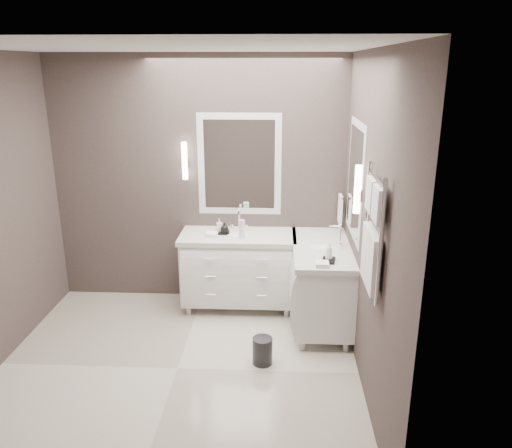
{
  "coord_description": "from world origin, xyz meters",
  "views": [
    {
      "loc": [
        0.88,
        -3.79,
        2.57
      ],
      "look_at": [
        0.67,
        0.7,
        1.14
      ],
      "focal_mm": 35.0,
      "sensor_mm": 36.0,
      "label": 1
    }
  ],
  "objects_px": {
    "towel_ladder": "(372,238)",
    "waste_bin": "(262,351)",
    "vanity_back": "(238,266)",
    "vanity_right": "(321,280)"
  },
  "relations": [
    {
      "from": "vanity_right",
      "to": "waste_bin",
      "type": "height_order",
      "value": "vanity_right"
    },
    {
      "from": "vanity_right",
      "to": "waste_bin",
      "type": "relative_size",
      "value": 4.93
    },
    {
      "from": "vanity_right",
      "to": "waste_bin",
      "type": "xyz_separation_m",
      "value": [
        -0.57,
        -0.78,
        -0.36
      ]
    },
    {
      "from": "vanity_back",
      "to": "vanity_right",
      "type": "relative_size",
      "value": 1.0
    },
    {
      "from": "vanity_back",
      "to": "towel_ladder",
      "type": "distance_m",
      "value": 2.16
    },
    {
      "from": "towel_ladder",
      "to": "waste_bin",
      "type": "bearing_deg",
      "value": 146.86
    },
    {
      "from": "towel_ladder",
      "to": "vanity_back",
      "type": "bearing_deg",
      "value": 124.1
    },
    {
      "from": "vanity_back",
      "to": "towel_ladder",
      "type": "bearing_deg",
      "value": -55.9
    },
    {
      "from": "vanity_back",
      "to": "waste_bin",
      "type": "distance_m",
      "value": 1.2
    },
    {
      "from": "vanity_back",
      "to": "towel_ladder",
      "type": "height_order",
      "value": "towel_ladder"
    }
  ]
}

